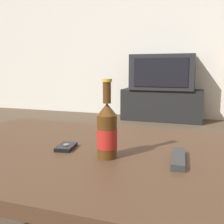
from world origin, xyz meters
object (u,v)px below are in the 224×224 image
(cell_phone, at_px, (66,147))
(remote_control, at_px, (178,158))
(tv_stand, at_px, (162,105))
(beer_bottle, at_px, (107,131))
(television, at_px, (163,72))

(cell_phone, bearing_deg, remote_control, -8.99)
(cell_phone, bearing_deg, tv_stand, 82.57)
(tv_stand, distance_m, beer_bottle, 2.84)
(tv_stand, distance_m, television, 0.44)
(tv_stand, relative_size, cell_phone, 10.51)
(remote_control, bearing_deg, television, 95.28)
(television, bearing_deg, tv_stand, 90.00)
(tv_stand, bearing_deg, remote_control, -81.19)
(television, xyz_separation_m, cell_phone, (0.03, -2.77, -0.24))
(cell_phone, bearing_deg, television, 82.57)
(beer_bottle, bearing_deg, tv_stand, 94.18)
(tv_stand, height_order, remote_control, remote_control)
(tv_stand, height_order, television, television)
(tv_stand, xyz_separation_m, remote_control, (0.43, -2.78, 0.21))
(television, height_order, remote_control, television)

